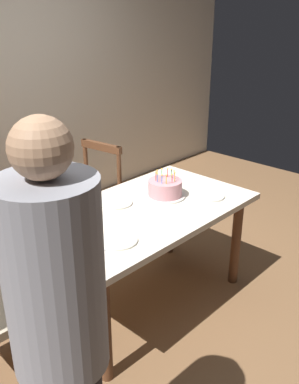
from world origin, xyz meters
name	(u,v)px	position (x,y,z in m)	size (l,w,h in m)	color
ground	(145,301)	(0.00, 0.00, 0.00)	(6.40, 6.40, 0.00)	brown
dining_table	(144,222)	(0.00, 0.00, 0.63)	(1.48, 0.84, 0.73)	silver
birthday_cake	(165,189)	(0.24, 0.03, 0.79)	(0.28, 0.28, 0.19)	silver
plate_near_celebrant	(118,240)	(-0.41, -0.19, 0.74)	(0.22, 0.22, 0.01)	silver
plate_far_side	(116,203)	(-0.07, 0.19, 0.74)	(0.22, 0.22, 0.01)	silver
plate_near_guest	(209,196)	(0.44, -0.19, 0.74)	(0.22, 0.22, 0.01)	silver
fork_near_celebrant	(97,253)	(-0.57, -0.20, 0.74)	(0.18, 0.02, 0.01)	silver
fork_far_side	(96,210)	(-0.23, 0.21, 0.74)	(0.18, 0.02, 0.01)	silver
chair_spindle_back	(90,207)	(0.14, 0.75, 0.46)	(0.49, 0.49, 0.95)	beige
person_celebrant	(60,327)	(-1.17, -0.74, 0.94)	(0.32, 0.32, 1.65)	#262328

